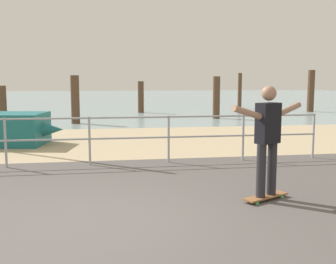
% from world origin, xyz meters
% --- Properties ---
extents(ground_plane, '(24.00, 10.00, 0.04)m').
position_xyz_m(ground_plane, '(0.00, -1.00, 0.00)').
color(ground_plane, '#514C49').
rests_on(ground_plane, ground).
extents(beach_strip, '(24.00, 6.00, 0.04)m').
position_xyz_m(beach_strip, '(0.00, 7.00, 0.00)').
color(beach_strip, tan).
rests_on(beach_strip, ground).
extents(sea_surface, '(72.00, 50.00, 0.04)m').
position_xyz_m(sea_surface, '(0.00, 35.00, 0.00)').
color(sea_surface, '#849EA3').
rests_on(sea_surface, ground).
extents(railing_fence, '(11.89, 0.05, 1.05)m').
position_xyz_m(railing_fence, '(-1.00, 3.60, 0.70)').
color(railing_fence, '#9EA0A5').
rests_on(railing_fence, ground).
extents(skateboard, '(0.80, 0.54, 0.08)m').
position_xyz_m(skateboard, '(2.55, 0.60, 0.07)').
color(skateboard, brown).
rests_on(skateboard, ground).
extents(skateboarder, '(1.33, 0.73, 1.65)m').
position_xyz_m(skateboarder, '(2.55, 0.60, 1.02)').
color(skateboarder, '#26262B').
rests_on(skateboarder, skateboard).
extents(groyne_post_1, '(0.39, 0.39, 1.56)m').
position_xyz_m(groyne_post_1, '(-4.13, 13.31, 0.78)').
color(groyne_post_1, '#513826').
rests_on(groyne_post_1, ground).
extents(groyne_post_2, '(0.35, 0.35, 1.99)m').
position_xyz_m(groyne_post_2, '(-0.97, 12.03, 0.99)').
color(groyne_post_2, '#513826').
rests_on(groyne_post_2, ground).
extents(groyne_post_3, '(0.32, 0.32, 1.72)m').
position_xyz_m(groyne_post_3, '(2.18, 17.06, 0.86)').
color(groyne_post_3, '#513826').
rests_on(groyne_post_3, ground).
extents(groyne_post_4, '(0.33, 0.33, 1.96)m').
position_xyz_m(groyne_post_4, '(5.33, 13.26, 0.98)').
color(groyne_post_4, '#513826').
rests_on(groyne_post_4, ground).
extents(groyne_post_5, '(0.24, 0.24, 2.21)m').
position_xyz_m(groyne_post_5, '(8.48, 19.18, 1.10)').
color(groyne_post_5, '#513826').
rests_on(groyne_post_5, ground).
extents(groyne_post_6, '(0.38, 0.38, 2.33)m').
position_xyz_m(groyne_post_6, '(11.63, 16.30, 1.17)').
color(groyne_post_6, '#513826').
rests_on(groyne_post_6, ground).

